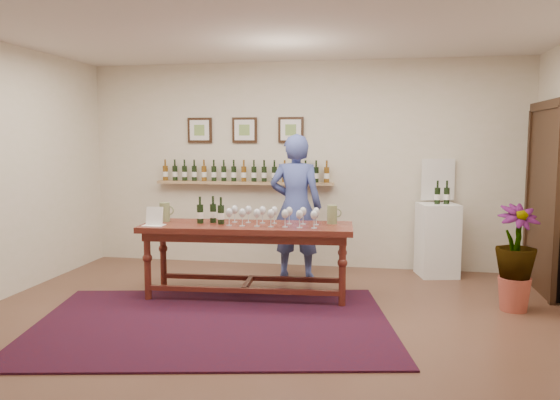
% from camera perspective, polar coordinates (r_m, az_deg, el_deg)
% --- Properties ---
extents(ground, '(6.00, 6.00, 0.00)m').
position_cam_1_polar(ground, '(5.33, -1.56, -12.78)').
color(ground, brown).
rests_on(ground, ground).
extents(room_shell, '(6.00, 6.00, 6.00)m').
position_cam_1_polar(room_shell, '(6.90, 19.16, 0.77)').
color(room_shell, beige).
rests_on(room_shell, ground).
extents(rug, '(3.71, 2.83, 0.02)m').
position_cam_1_polar(rug, '(5.35, -7.00, -12.65)').
color(rug, '#4B0D15').
rests_on(rug, ground).
extents(tasting_table, '(2.35, 0.88, 0.82)m').
position_cam_1_polar(tasting_table, '(6.04, -3.46, -3.71)').
color(tasting_table, '#4D1C13').
rests_on(tasting_table, ground).
extents(table_glasses, '(1.44, 0.36, 0.20)m').
position_cam_1_polar(table_glasses, '(5.93, -0.74, -1.70)').
color(table_glasses, silver).
rests_on(table_glasses, tasting_table).
extents(table_bottles, '(0.30, 0.18, 0.31)m').
position_cam_1_polar(table_bottles, '(6.12, -7.14, -0.99)').
color(table_bottles, black).
rests_on(table_bottles, tasting_table).
extents(pitcher_left, '(0.16, 0.16, 0.22)m').
position_cam_1_polar(pitcher_left, '(6.34, -11.95, -1.24)').
color(pitcher_left, olive).
rests_on(pitcher_left, tasting_table).
extents(pitcher_right, '(0.15, 0.15, 0.21)m').
position_cam_1_polar(pitcher_right, '(6.07, 5.47, -1.51)').
color(pitcher_right, olive).
rests_on(pitcher_right, tasting_table).
extents(menu_card, '(0.23, 0.17, 0.20)m').
position_cam_1_polar(menu_card, '(6.08, -12.98, -1.65)').
color(menu_card, white).
rests_on(menu_card, tasting_table).
extents(display_pedestal, '(0.55, 0.55, 0.93)m').
position_cam_1_polar(display_pedestal, '(7.30, 16.11, -4.02)').
color(display_pedestal, white).
rests_on(display_pedestal, ground).
extents(pedestal_bottles, '(0.34, 0.15, 0.33)m').
position_cam_1_polar(pedestal_bottles, '(7.20, 16.58, 0.88)').
color(pedestal_bottles, black).
rests_on(pedestal_bottles, display_pedestal).
extents(info_sign, '(0.43, 0.11, 0.59)m').
position_cam_1_polar(info_sign, '(7.39, 16.18, 2.07)').
color(info_sign, white).
rests_on(info_sign, display_pedestal).
extents(potted_plant, '(0.61, 0.61, 0.94)m').
position_cam_1_polar(potted_plant, '(6.07, 23.40, -5.55)').
color(potted_plant, '#A34636').
rests_on(potted_plant, ground).
extents(person, '(0.68, 0.46, 1.82)m').
position_cam_1_polar(person, '(6.85, 1.67, -0.71)').
color(person, '#3C498E').
rests_on(person, ground).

